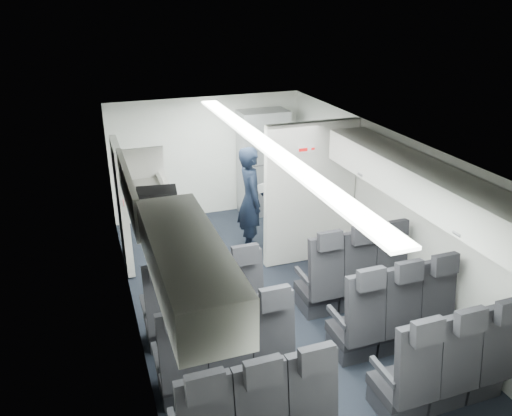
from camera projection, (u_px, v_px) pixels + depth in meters
cabin_shell at (267, 222)px, 6.26m from camera, size 3.41×6.01×2.16m
seat_row_front at (281, 293)px, 6.08m from camera, size 3.33×0.56×1.24m
seat_row_mid at (313, 337)px, 5.30m from camera, size 3.33×0.56×1.24m
seat_row_rear at (356, 396)px, 4.52m from camera, size 3.33×0.56×1.24m
overhead_bin_left_rear at (188, 264)px, 3.81m from camera, size 0.53×1.80×0.40m
overhead_bin_left_front_open at (150, 198)px, 5.36m from camera, size 0.64×1.70×0.72m
overhead_bin_right_rear at (482, 215)px, 4.66m from camera, size 0.53×1.80×0.40m
overhead_bin_right_front at (380, 160)px, 6.18m from camera, size 0.53×1.70×0.40m
bulkhead_partition at (310, 194)px, 7.27m from camera, size 1.40×0.15×2.13m
galley_unit at (263, 163)px, 8.97m from camera, size 0.85×0.52×1.90m
boarding_door at (122, 206)px, 7.17m from camera, size 0.12×1.27×1.86m
flight_attendant at (251, 200)px, 7.65m from camera, size 0.47×0.66×1.69m
carry_on_bag at (157, 201)px, 5.07m from camera, size 0.43×0.33×0.24m
papers at (264, 188)px, 7.59m from camera, size 0.20×0.06×0.14m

